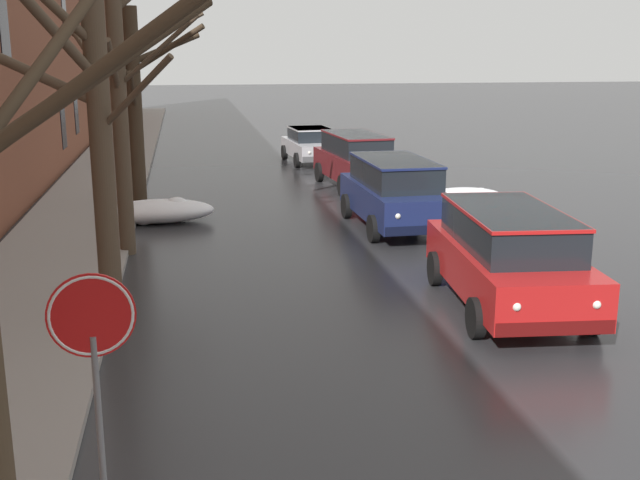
{
  "coord_description": "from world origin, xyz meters",
  "views": [
    {
      "loc": [
        -3.43,
        -3.74,
        4.61
      ],
      "look_at": [
        -1.0,
        10.23,
        1.1
      ],
      "focal_mm": 43.6,
      "sensor_mm": 36.0,
      "label": 1
    }
  ],
  "objects_px": {
    "bare_tree_second_along_sidewalk": "(93,141)",
    "suv_maroon_parked_kerbside_mid": "(356,158)",
    "bare_tree_far_down_block": "(137,96)",
    "suv_red_approaching_near_lane": "(508,255)",
    "stop_sign_at_corner": "(93,342)",
    "sedan_silver_parked_far_down_block": "(311,144)",
    "bare_tree_mid_block": "(121,83)",
    "suv_darkblue_parked_kerbside_close": "(395,191)"
  },
  "relations": [
    {
      "from": "bare_tree_second_along_sidewalk",
      "to": "suv_maroon_parked_kerbside_mid",
      "type": "relative_size",
      "value": 1.3
    },
    {
      "from": "bare_tree_far_down_block",
      "to": "suv_red_approaching_near_lane",
      "type": "bearing_deg",
      "value": -56.91
    },
    {
      "from": "suv_maroon_parked_kerbside_mid",
      "to": "stop_sign_at_corner",
      "type": "bearing_deg",
      "value": -109.02
    },
    {
      "from": "bare_tree_second_along_sidewalk",
      "to": "sedan_silver_parked_far_down_block",
      "type": "distance_m",
      "value": 19.53
    },
    {
      "from": "bare_tree_far_down_block",
      "to": "suv_maroon_parked_kerbside_mid",
      "type": "distance_m",
      "value": 7.66
    },
    {
      "from": "suv_maroon_parked_kerbside_mid",
      "to": "sedan_silver_parked_far_down_block",
      "type": "distance_m",
      "value": 6.17
    },
    {
      "from": "suv_red_approaching_near_lane",
      "to": "sedan_silver_parked_far_down_block",
      "type": "bearing_deg",
      "value": 91.58
    },
    {
      "from": "bare_tree_mid_block",
      "to": "suv_red_approaching_near_lane",
      "type": "xyz_separation_m",
      "value": [
        6.99,
        -5.11,
        -2.89
      ]
    },
    {
      "from": "bare_tree_mid_block",
      "to": "suv_maroon_parked_kerbside_mid",
      "type": "xyz_separation_m",
      "value": [
        7.02,
        7.7,
        -2.89
      ]
    },
    {
      "from": "bare_tree_second_along_sidewalk",
      "to": "suv_red_approaching_near_lane",
      "type": "xyz_separation_m",
      "value": [
        7.18,
        -0.73,
        -2.11
      ]
    },
    {
      "from": "bare_tree_far_down_block",
      "to": "sedan_silver_parked_far_down_block",
      "type": "bearing_deg",
      "value": 51.97
    },
    {
      "from": "bare_tree_second_along_sidewalk",
      "to": "stop_sign_at_corner",
      "type": "bearing_deg",
      "value": -84.52
    },
    {
      "from": "bare_tree_mid_block",
      "to": "suv_maroon_parked_kerbside_mid",
      "type": "relative_size",
      "value": 1.52
    },
    {
      "from": "suv_red_approaching_near_lane",
      "to": "sedan_silver_parked_far_down_block",
      "type": "xyz_separation_m",
      "value": [
        -0.52,
        18.95,
        -0.24
      ]
    },
    {
      "from": "bare_tree_second_along_sidewalk",
      "to": "bare_tree_far_down_block",
      "type": "relative_size",
      "value": 1.09
    },
    {
      "from": "suv_darkblue_parked_kerbside_close",
      "to": "sedan_silver_parked_far_down_block",
      "type": "distance_m",
      "value": 12.32
    },
    {
      "from": "sedan_silver_parked_far_down_block",
      "to": "suv_red_approaching_near_lane",
      "type": "bearing_deg",
      "value": -88.42
    },
    {
      "from": "suv_maroon_parked_kerbside_mid",
      "to": "stop_sign_at_corner",
      "type": "distance_m",
      "value": 20.11
    },
    {
      "from": "bare_tree_mid_block",
      "to": "bare_tree_far_down_block",
      "type": "height_order",
      "value": "bare_tree_mid_block"
    },
    {
      "from": "bare_tree_far_down_block",
      "to": "stop_sign_at_corner",
      "type": "height_order",
      "value": "bare_tree_far_down_block"
    },
    {
      "from": "bare_tree_mid_block",
      "to": "bare_tree_far_down_block",
      "type": "relative_size",
      "value": 1.27
    },
    {
      "from": "bare_tree_second_along_sidewalk",
      "to": "suv_maroon_parked_kerbside_mid",
      "type": "xyz_separation_m",
      "value": [
        7.21,
        12.07,
        -2.11
      ]
    },
    {
      "from": "bare_tree_far_down_block",
      "to": "suv_darkblue_parked_kerbside_close",
      "type": "xyz_separation_m",
      "value": [
        6.67,
        -4.07,
        -2.29
      ]
    },
    {
      "from": "bare_tree_mid_block",
      "to": "stop_sign_at_corner",
      "type": "xyz_separation_m",
      "value": [
        0.47,
        -11.28,
        -1.75
      ]
    },
    {
      "from": "suv_darkblue_parked_kerbside_close",
      "to": "bare_tree_second_along_sidewalk",
      "type": "bearing_deg",
      "value": -139.4
    },
    {
      "from": "bare_tree_second_along_sidewalk",
      "to": "sedan_silver_parked_far_down_block",
      "type": "xyz_separation_m",
      "value": [
        6.66,
        18.21,
        -2.35
      ]
    },
    {
      "from": "suv_maroon_parked_kerbside_mid",
      "to": "suv_red_approaching_near_lane",
      "type": "bearing_deg",
      "value": -90.1
    },
    {
      "from": "bare_tree_far_down_block",
      "to": "suv_maroon_parked_kerbside_mid",
      "type": "relative_size",
      "value": 1.19
    },
    {
      "from": "suv_red_approaching_near_lane",
      "to": "stop_sign_at_corner",
      "type": "distance_m",
      "value": 9.05
    },
    {
      "from": "suv_darkblue_parked_kerbside_close",
      "to": "suv_maroon_parked_kerbside_mid",
      "type": "relative_size",
      "value": 0.97
    },
    {
      "from": "bare_tree_second_along_sidewalk",
      "to": "suv_darkblue_parked_kerbside_close",
      "type": "height_order",
      "value": "bare_tree_second_along_sidewalk"
    },
    {
      "from": "suv_darkblue_parked_kerbside_close",
      "to": "stop_sign_at_corner",
      "type": "relative_size",
      "value": 1.71
    },
    {
      "from": "bare_tree_far_down_block",
      "to": "suv_maroon_parked_kerbside_mid",
      "type": "xyz_separation_m",
      "value": [
        7.0,
        2.11,
        -2.29
      ]
    },
    {
      "from": "bare_tree_second_along_sidewalk",
      "to": "bare_tree_far_down_block",
      "type": "xyz_separation_m",
      "value": [
        0.21,
        9.96,
        0.18
      ]
    },
    {
      "from": "sedan_silver_parked_far_down_block",
      "to": "stop_sign_at_corner",
      "type": "relative_size",
      "value": 1.52
    },
    {
      "from": "suv_red_approaching_near_lane",
      "to": "suv_maroon_parked_kerbside_mid",
      "type": "distance_m",
      "value": 12.81
    },
    {
      "from": "bare_tree_second_along_sidewalk",
      "to": "sedan_silver_parked_far_down_block",
      "type": "bearing_deg",
      "value": 69.91
    },
    {
      "from": "suv_red_approaching_near_lane",
      "to": "bare_tree_second_along_sidewalk",
      "type": "bearing_deg",
      "value": 174.16
    },
    {
      "from": "suv_darkblue_parked_kerbside_close",
      "to": "stop_sign_at_corner",
      "type": "distance_m",
      "value": 14.28
    },
    {
      "from": "bare_tree_far_down_block",
      "to": "sedan_silver_parked_far_down_block",
      "type": "relative_size",
      "value": 1.38
    },
    {
      "from": "suv_darkblue_parked_kerbside_close",
      "to": "stop_sign_at_corner",
      "type": "height_order",
      "value": "stop_sign_at_corner"
    },
    {
      "from": "bare_tree_second_along_sidewalk",
      "to": "bare_tree_far_down_block",
      "type": "height_order",
      "value": "bare_tree_second_along_sidewalk"
    }
  ]
}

